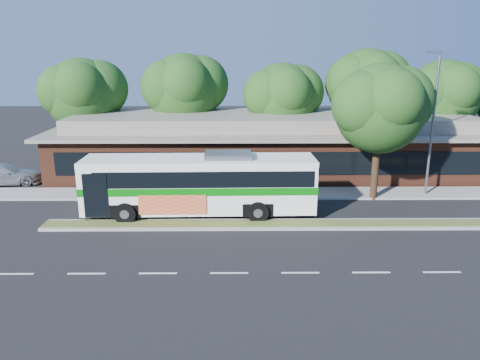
% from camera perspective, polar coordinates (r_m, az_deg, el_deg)
% --- Properties ---
extents(ground, '(120.00, 120.00, 0.00)m').
position_cam_1_polar(ground, '(24.79, 5.82, -6.04)').
color(ground, black).
rests_on(ground, ground).
extents(median_strip, '(26.00, 1.10, 0.15)m').
position_cam_1_polar(median_strip, '(25.32, 5.68, -5.39)').
color(median_strip, '#4E5624').
rests_on(median_strip, ground).
extents(sidewalk, '(44.00, 2.60, 0.12)m').
position_cam_1_polar(sidewalk, '(30.79, 4.55, -1.63)').
color(sidewalk, gray).
rests_on(sidewalk, ground).
extents(parking_lot, '(14.00, 12.00, 0.01)m').
position_cam_1_polar(parking_lot, '(37.42, -24.63, -0.04)').
color(parking_lot, black).
rests_on(parking_lot, ground).
extents(plaza_building, '(33.20, 11.20, 4.45)m').
position_cam_1_polar(plaza_building, '(36.69, 3.73, 4.45)').
color(plaza_building, '#54291A').
rests_on(plaza_building, ground).
extents(lamp_post, '(0.93, 0.18, 9.07)m').
position_cam_1_polar(lamp_post, '(31.71, 22.42, 6.73)').
color(lamp_post, slate).
rests_on(lamp_post, ground).
extents(tree_bg_a, '(6.47, 5.80, 8.63)m').
position_cam_1_polar(tree_bg_a, '(40.02, -18.06, 10.05)').
color(tree_bg_a, black).
rests_on(tree_bg_a, ground).
extents(tree_bg_b, '(6.69, 6.00, 9.00)m').
position_cam_1_polar(tree_bg_b, '(39.39, -6.26, 11.02)').
color(tree_bg_b, black).
rests_on(tree_bg_b, ground).
extents(tree_bg_c, '(6.24, 5.60, 8.26)m').
position_cam_1_polar(tree_bg_c, '(38.46, 5.71, 10.12)').
color(tree_bg_c, black).
rests_on(tree_bg_c, ground).
extents(tree_bg_d, '(6.91, 6.20, 9.37)m').
position_cam_1_polar(tree_bg_d, '(40.75, 15.67, 11.09)').
color(tree_bg_d, black).
rests_on(tree_bg_d, ground).
extents(tree_bg_e, '(6.47, 5.80, 8.50)m').
position_cam_1_polar(tree_bg_e, '(41.89, 23.96, 9.53)').
color(tree_bg_e, black).
rests_on(tree_bg_e, ground).
extents(transit_bus, '(13.02, 3.23, 3.64)m').
position_cam_1_polar(transit_bus, '(26.36, -4.83, -0.08)').
color(transit_bus, white).
rests_on(transit_bus, ground).
extents(sedan, '(5.45, 3.06, 1.49)m').
position_cam_1_polar(sedan, '(36.74, -26.83, 0.63)').
color(sedan, '#A9AAB0').
rests_on(sedan, ground).
extents(sidewalk_tree, '(6.08, 5.45, 8.44)m').
position_cam_1_polar(sidewalk_tree, '(29.97, 17.36, 8.58)').
color(sidewalk_tree, black).
rests_on(sidewalk_tree, ground).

